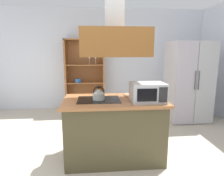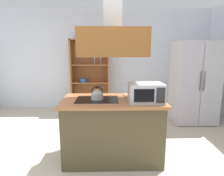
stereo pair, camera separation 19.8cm
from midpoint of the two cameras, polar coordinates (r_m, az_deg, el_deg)
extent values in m
plane|color=#C1B5A0|center=(2.91, -5.64, -22.24)|extent=(7.80, 7.80, 0.00)
cube|color=silver|center=(5.44, -5.64, 8.31)|extent=(6.00, 0.12, 2.70)
cube|color=#4D452B|center=(2.94, -1.35, -12.28)|extent=(1.38, 0.75, 0.86)
cube|color=#A7683B|center=(2.80, -1.39, -3.77)|extent=(1.46, 0.83, 0.04)
cube|color=black|center=(2.79, -5.89, -3.43)|extent=(0.60, 0.46, 0.00)
cube|color=brown|center=(2.71, -1.47, 13.05)|extent=(0.90, 0.70, 0.36)
cube|color=#BFB9BB|center=(4.74, 20.24, 1.78)|extent=(0.90, 0.72, 1.79)
cube|color=#BCB5C2|center=(4.31, 19.64, 0.97)|extent=(0.44, 0.03, 1.75)
cube|color=#BCBEC1|center=(4.51, 24.84, 1.02)|extent=(0.44, 0.03, 1.75)
cylinder|color=#4C4C51|center=(4.35, 22.09, 2.08)|extent=(0.02, 0.02, 0.40)
cylinder|color=#4C4C51|center=(4.38, 23.02, 2.08)|extent=(0.02, 0.02, 0.40)
cube|color=#975C31|center=(5.29, -14.33, 3.54)|extent=(0.04, 0.40, 1.89)
cube|color=#975C31|center=(5.22, -3.64, 3.76)|extent=(0.04, 0.40, 1.89)
cube|color=#975C31|center=(5.20, -9.33, 13.87)|extent=(1.02, 0.40, 0.03)
cube|color=#975C31|center=(5.42, -8.73, -5.87)|extent=(1.02, 0.40, 0.08)
cube|color=#975C31|center=(5.42, -8.88, 3.91)|extent=(1.02, 0.02, 1.89)
cube|color=#975C31|center=(5.26, -8.96, 1.62)|extent=(0.94, 0.36, 0.02)
cube|color=#975C31|center=(5.20, -9.11, 6.76)|extent=(0.94, 0.36, 0.02)
cylinder|color=#2E62A2|center=(5.22, -11.02, 1.90)|extent=(0.18, 0.18, 0.05)
cylinder|color=#3162A9|center=(5.21, -11.03, 2.39)|extent=(0.17, 0.17, 0.05)
cylinder|color=silver|center=(5.15, -7.80, 7.56)|extent=(0.01, 0.01, 0.12)
cone|color=silver|center=(5.15, -7.83, 8.67)|extent=(0.07, 0.07, 0.08)
cylinder|color=silver|center=(5.15, -5.97, 7.59)|extent=(0.01, 0.01, 0.12)
cone|color=silver|center=(5.14, -5.99, 8.71)|extent=(0.07, 0.07, 0.08)
cylinder|color=#B5BAB5|center=(2.78, -5.91, -2.45)|extent=(0.17, 0.17, 0.09)
cone|color=#B3BEBE|center=(2.76, -5.94, -0.88)|extent=(0.16, 0.16, 0.06)
sphere|color=black|center=(2.75, -5.96, 0.04)|extent=(0.03, 0.03, 0.03)
torus|color=black|center=(2.76, -5.93, -1.14)|extent=(0.16, 0.02, 0.16)
cube|color=tan|center=(3.02, 5.12, -2.13)|extent=(0.34, 0.25, 0.02)
cube|color=#B7BABF|center=(2.68, 8.37, -1.25)|extent=(0.46, 0.34, 0.26)
cube|color=black|center=(2.50, 8.05, -2.11)|extent=(0.26, 0.01, 0.17)
cube|color=#262628|center=(2.56, 12.68, -1.99)|extent=(0.11, 0.01, 0.20)
camera|label=1|loc=(0.10, -91.82, -0.35)|focal=31.13mm
camera|label=2|loc=(0.10, 88.18, 0.35)|focal=31.13mm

